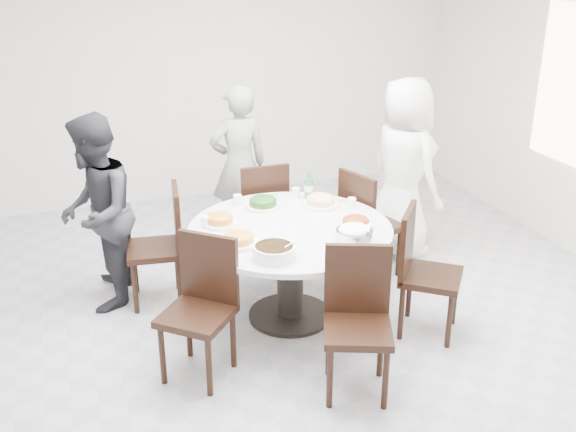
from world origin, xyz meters
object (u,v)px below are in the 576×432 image
object	(u,v)px
chair_nw	(154,247)
chair_sw	(196,313)
chair_se	(431,274)
soup_bowl	(274,252)
chair_s	(358,327)
dining_table	(290,273)
beverage_bottle	(309,186)
diner_left	(96,213)
chair_n	(259,211)
diner_right	(404,169)
rice_bowl	(354,237)
diner_middle	(239,165)
chair_ne	(372,223)

from	to	relation	value
chair_nw	chair_sw	xyz separation A→B (m)	(0.11, -1.10, 0.00)
chair_se	soup_bowl	size ratio (longest dim) A/B	3.33
chair_s	chair_se	distance (m)	0.93
dining_table	beverage_bottle	xyz separation A→B (m)	(0.32, 0.48, 0.49)
diner_left	soup_bowl	distance (m)	1.56
dining_table	chair_sw	size ratio (longest dim) A/B	1.58
chair_n	diner_right	size ratio (longest dim) A/B	0.58
chair_se	beverage_bottle	xyz separation A→B (m)	(-0.57, 1.00, 0.39)
rice_bowl	chair_s	bearing A→B (deg)	-110.89
soup_bowl	diner_left	bearing A→B (deg)	132.49
diner_right	chair_n	bearing A→B (deg)	63.79
beverage_bottle	chair_se	bearing A→B (deg)	-60.44
chair_s	soup_bowl	world-z (taller)	chair_s
chair_nw	soup_bowl	size ratio (longest dim) A/B	3.33
chair_nw	chair_s	distance (m)	1.89
diner_left	soup_bowl	world-z (taller)	diner_left
dining_table	chair_sw	distance (m)	0.97
chair_n	diner_right	distance (m)	1.34
dining_table	diner_left	distance (m)	1.55
rice_bowl	chair_nw	bearing A→B (deg)	140.66
dining_table	diner_middle	size ratio (longest dim) A/B	0.99
chair_s	diner_middle	size ratio (longest dim) A/B	0.63
diner_right	chair_sw	bearing A→B (deg)	106.46
beverage_bottle	diner_right	bearing A→B (deg)	16.16
chair_sw	diner_middle	xyz separation A→B (m)	(0.84, 2.03, 0.28)
chair_se	diner_middle	xyz separation A→B (m)	(-0.87, 2.05, 0.28)
chair_ne	rice_bowl	size ratio (longest dim) A/B	3.69
chair_ne	diner_right	distance (m)	0.64
chair_s	soup_bowl	xyz separation A→B (m)	(-0.36, 0.56, 0.32)
chair_nw	chair_se	distance (m)	2.13
chair_nw	chair_se	world-z (taller)	same
chair_nw	chair_s	size ratio (longest dim) A/B	1.00
chair_sw	chair_se	xyz separation A→B (m)	(1.71, -0.01, 0.00)
chair_se	diner_middle	world-z (taller)	diner_middle
chair_sw	chair_s	xyz separation A→B (m)	(0.91, -0.50, 0.00)
chair_se	diner_left	world-z (taller)	diner_left
chair_s	dining_table	bearing A→B (deg)	116.59
chair_ne	rice_bowl	world-z (taller)	chair_ne
chair_ne	chair_n	world-z (taller)	same
soup_bowl	rice_bowl	bearing A→B (deg)	1.82
chair_n	chair_s	bearing A→B (deg)	90.22
dining_table	diner_right	world-z (taller)	diner_right
chair_ne	soup_bowl	world-z (taller)	chair_ne
chair_nw	chair_sw	distance (m)	1.10
chair_se	chair_ne	bearing A→B (deg)	37.79
chair_se	chair_nw	bearing A→B (deg)	96.40
chair_s	beverage_bottle	distance (m)	1.56
chair_nw	rice_bowl	size ratio (longest dim) A/B	3.69
chair_s	soup_bowl	size ratio (longest dim) A/B	3.33
rice_bowl	beverage_bottle	xyz separation A→B (m)	(0.01, 0.91, 0.06)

